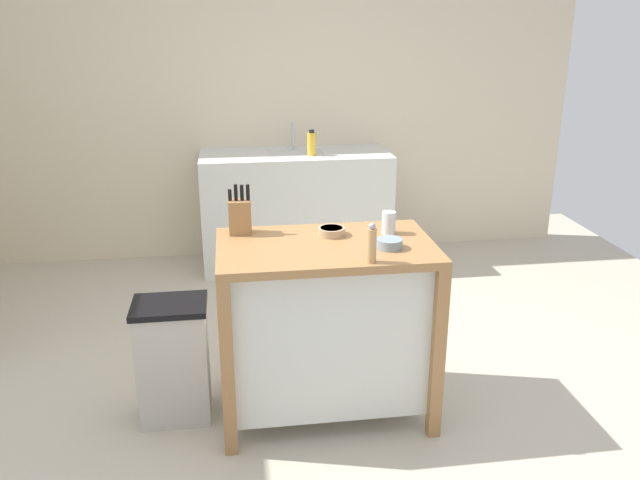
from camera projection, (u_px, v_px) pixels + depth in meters
name	position (u px, v px, depth m)	size (l,w,h in m)	color
ground_plane	(297.00, 408.00, 3.37)	(6.17, 6.17, 0.00)	#BCB29E
wall_back	(263.00, 99.00, 5.22)	(5.17, 0.10, 2.60)	beige
kitchen_island	(326.00, 320.00, 3.19)	(1.04, 0.63, 0.91)	#9E7042
knife_block	(240.00, 216.00, 3.18)	(0.11, 0.09, 0.25)	#9E7042
bowl_ceramic_wide	(390.00, 243.00, 3.00)	(0.12, 0.12, 0.05)	gray
bowl_stoneware_deep	(332.00, 231.00, 3.17)	(0.13, 0.13, 0.04)	tan
drinking_cup	(389.00, 223.00, 3.19)	(0.07, 0.07, 0.11)	silver
pepper_grinder	(371.00, 244.00, 2.80)	(0.04, 0.04, 0.18)	tan
trash_bin	(174.00, 360.00, 3.20)	(0.36, 0.28, 0.63)	#B7B2A8
sink_counter	(296.00, 209.00, 5.20)	(1.49, 0.60, 0.92)	silver
sink_faucet	(293.00, 136.00, 5.14)	(0.02, 0.02, 0.22)	#B7BCC1
bottle_spray_cleaner	(312.00, 143.00, 4.94)	(0.07, 0.07, 0.20)	yellow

